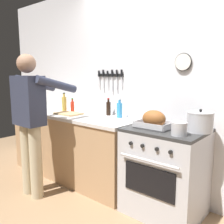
{
  "coord_description": "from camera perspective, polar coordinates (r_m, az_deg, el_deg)",
  "views": [
    {
      "loc": [
        1.34,
        -1.19,
        1.45
      ],
      "look_at": [
        -0.38,
        0.85,
        1.02
      ],
      "focal_mm": 39.22,
      "sensor_mm": 36.0,
      "label": 1
    }
  ],
  "objects": [
    {
      "name": "wall_back",
      "position": [
        2.88,
        12.29,
        5.89
      ],
      "size": [
        6.0,
        0.13,
        2.6
      ],
      "color": "silver",
      "rests_on": "ground"
    },
    {
      "name": "counter_block",
      "position": [
        3.5,
        -9.11,
        -7.51
      ],
      "size": [
        2.03,
        0.65,
        0.9
      ],
      "color": "tan",
      "rests_on": "ground"
    },
    {
      "name": "stove",
      "position": [
        2.65,
        12.23,
        -13.32
      ],
      "size": [
        0.76,
        0.67,
        0.9
      ],
      "color": "#BCBCC1",
      "rests_on": "ground"
    },
    {
      "name": "person_cook",
      "position": [
        2.97,
        -18.38,
        -1.05
      ],
      "size": [
        0.51,
        0.63,
        1.66
      ],
      "rotation": [
        0.0,
        0.0,
        1.76
      ],
      "color": "#C6B793",
      "rests_on": "ground"
    },
    {
      "name": "roasting_pan",
      "position": [
        2.5,
        9.72,
        -1.84
      ],
      "size": [
        0.35,
        0.26,
        0.18
      ],
      "color": "#B7B7BC",
      "rests_on": "stove"
    },
    {
      "name": "stock_pot",
      "position": [
        2.46,
        19.83,
        -2.15
      ],
      "size": [
        0.25,
        0.25,
        0.22
      ],
      "color": "#B7B7BC",
      "rests_on": "stove"
    },
    {
      "name": "saucepan",
      "position": [
        2.26,
        15.35,
        -3.8
      ],
      "size": [
        0.14,
        0.14,
        0.12
      ],
      "color": "#B7B7BC",
      "rests_on": "stove"
    },
    {
      "name": "cutting_board",
      "position": [
        3.35,
        -10.16,
        -0.35
      ],
      "size": [
        0.36,
        0.24,
        0.02
      ],
      "primitive_type": "cube",
      "color": "tan",
      "rests_on": "counter_block"
    },
    {
      "name": "bottle_dish_soap",
      "position": [
        3.04,
        1.76,
        0.54
      ],
      "size": [
        0.07,
        0.07,
        0.24
      ],
      "color": "#338CCC",
      "rests_on": "counter_block"
    },
    {
      "name": "bottle_cooking_oil",
      "position": [
        3.56,
        -11.07,
        1.88
      ],
      "size": [
        0.07,
        0.07,
        0.27
      ],
      "color": "gold",
      "rests_on": "counter_block"
    },
    {
      "name": "bottle_soy_sauce",
      "position": [
        3.2,
        -0.84,
        0.9
      ],
      "size": [
        0.06,
        0.06,
        0.23
      ],
      "color": "black",
      "rests_on": "counter_block"
    },
    {
      "name": "bottle_hot_sauce",
      "position": [
        3.5,
        -9.2,
        1.28
      ],
      "size": [
        0.05,
        0.05,
        0.2
      ],
      "color": "red",
      "rests_on": "counter_block"
    }
  ]
}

